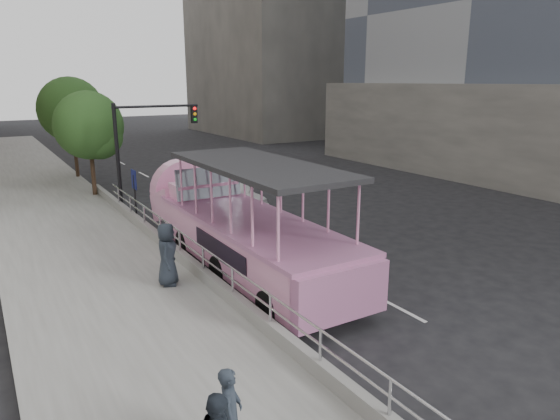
% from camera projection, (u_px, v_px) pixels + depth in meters
% --- Properties ---
extents(ground, '(160.00, 160.00, 0.00)m').
position_uv_depth(ground, '(325.00, 290.00, 15.21)').
color(ground, black).
extents(sidewalk, '(5.50, 80.00, 0.30)m').
position_uv_depth(sidewalk, '(68.00, 232.00, 20.51)').
color(sidewalk, '#A3A39D').
rests_on(sidewalk, ground).
extents(kerb_wall, '(0.24, 30.00, 0.36)m').
position_uv_depth(kerb_wall, '(204.00, 274.00, 15.16)').
color(kerb_wall, gray).
rests_on(kerb_wall, sidewalk).
extents(guardrail, '(0.07, 22.00, 0.71)m').
position_uv_depth(guardrail, '(203.00, 254.00, 14.99)').
color(guardrail, '#BBBABF').
rests_on(guardrail, kerb_wall).
extents(duck_boat, '(2.94, 11.42, 3.79)m').
position_uv_depth(duck_boat, '(236.00, 227.00, 16.87)').
color(duck_boat, black).
rests_on(duck_boat, ground).
extents(car, '(2.10, 4.31, 1.42)m').
position_uv_depth(car, '(234.00, 194.00, 24.95)').
color(car, white).
rests_on(car, ground).
extents(pedestrian_near, '(0.63, 0.68, 1.56)m').
position_uv_depth(pedestrian_near, '(230.00, 413.00, 7.92)').
color(pedestrian_near, '#272F3A').
rests_on(pedestrian_near, sidewalk).
extents(pedestrian_far, '(0.96, 1.10, 1.89)m').
position_uv_depth(pedestrian_far, '(167.00, 254.00, 14.65)').
color(pedestrian_far, '#272F3A').
rests_on(pedestrian_far, sidewalk).
extents(parking_sign, '(0.08, 0.58, 2.56)m').
position_uv_depth(parking_sign, '(135.00, 191.00, 21.20)').
color(parking_sign, black).
rests_on(parking_sign, ground).
extents(traffic_signal, '(4.20, 0.32, 5.20)m').
position_uv_depth(traffic_signal, '(142.00, 139.00, 23.78)').
color(traffic_signal, black).
rests_on(traffic_signal, ground).
extents(street_tree_near, '(3.52, 3.52, 5.72)m').
position_uv_depth(street_tree_near, '(91.00, 128.00, 25.71)').
color(street_tree_near, '#382719').
rests_on(street_tree_near, ground).
extents(street_tree_far, '(3.97, 3.97, 6.45)m').
position_uv_depth(street_tree_far, '(73.00, 112.00, 30.64)').
color(street_tree_far, '#382719').
rests_on(street_tree_far, ground).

